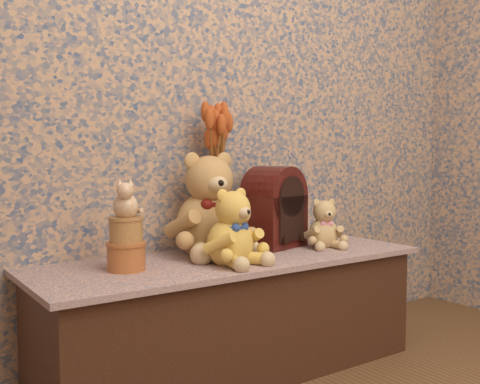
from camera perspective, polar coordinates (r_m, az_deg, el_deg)
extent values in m
cube|color=#3A5378|center=(2.26, -4.54, 16.68)|extent=(3.00, 0.10, 2.60)
cube|color=#374270|center=(2.08, -0.81, -12.49)|extent=(1.46, 0.52, 0.43)
cylinder|color=tan|center=(2.14, -2.24, -3.34)|extent=(0.15, 0.15, 0.21)
cylinder|color=gold|center=(1.83, -11.62, -6.55)|extent=(0.16, 0.16, 0.09)
cylinder|color=tan|center=(1.82, -11.66, -3.89)|extent=(0.14, 0.14, 0.08)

